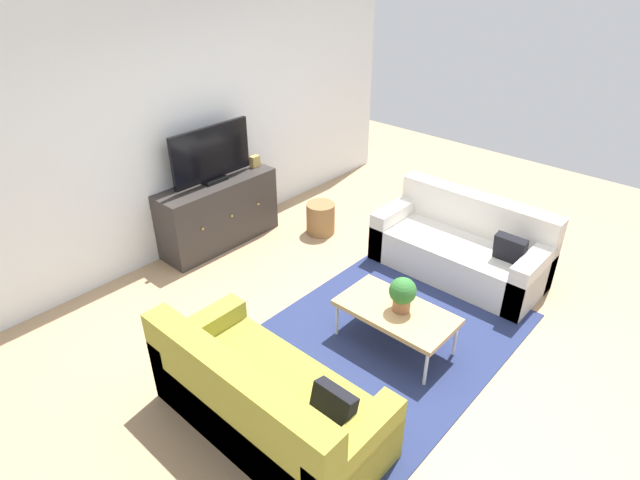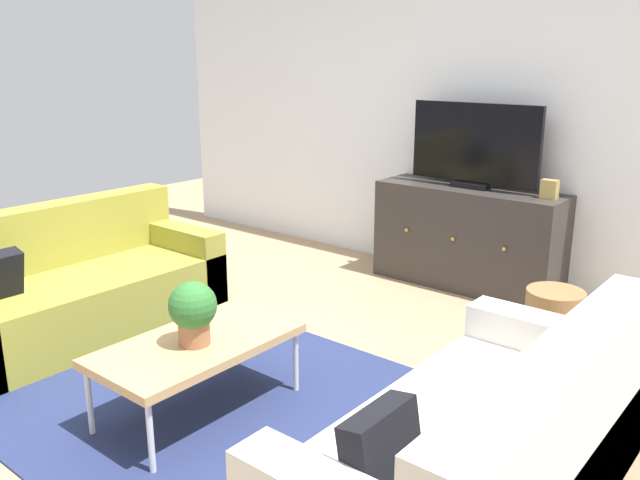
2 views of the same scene
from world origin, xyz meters
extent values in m
plane|color=tan|center=(0.00, 0.00, 0.00)|extent=(10.00, 10.00, 0.00)
cube|color=white|center=(0.00, 2.55, 1.35)|extent=(6.40, 0.12, 2.70)
cube|color=navy|center=(0.00, -0.15, 0.01)|extent=(2.50, 1.90, 0.01)
cube|color=olive|center=(-1.35, -0.10, 0.20)|extent=(0.80, 1.74, 0.40)
cube|color=olive|center=(-1.65, -0.10, 0.40)|extent=(0.20, 1.74, 0.80)
cube|color=olive|center=(-1.35, 0.68, 0.28)|extent=(0.80, 0.18, 0.56)
cube|color=silver|center=(1.35, -0.10, 0.20)|extent=(0.80, 1.74, 0.40)
cube|color=silver|center=(1.65, -0.10, 0.40)|extent=(0.20, 1.74, 0.80)
cube|color=silver|center=(1.35, 0.68, 0.28)|extent=(0.80, 0.18, 0.56)
cube|color=black|center=(1.30, -0.64, 0.52)|extent=(0.15, 0.30, 0.31)
cube|color=tan|center=(-0.03, -0.26, 0.37)|extent=(0.54, 1.00, 0.04)
cylinder|color=silver|center=(-0.26, -0.72, 0.17)|extent=(0.03, 0.03, 0.34)
cylinder|color=silver|center=(0.20, -0.72, 0.17)|extent=(0.03, 0.03, 0.34)
cylinder|color=silver|center=(-0.26, 0.19, 0.17)|extent=(0.03, 0.03, 0.34)
cylinder|color=silver|center=(0.20, 0.19, 0.17)|extent=(0.03, 0.03, 0.34)
cylinder|color=#936042|center=(-0.01, -0.29, 0.44)|extent=(0.15, 0.15, 0.11)
sphere|color=#2D6B2D|center=(-0.01, -0.29, 0.58)|extent=(0.23, 0.23, 0.23)
cube|color=#332D2B|center=(0.10, 2.27, 0.38)|extent=(1.42, 0.44, 0.77)
sphere|color=#B79338|center=(-0.30, 2.04, 0.42)|extent=(0.03, 0.03, 0.03)
sphere|color=#B79338|center=(0.10, 2.04, 0.42)|extent=(0.03, 0.03, 0.03)
sphere|color=#B79338|center=(0.50, 2.04, 0.42)|extent=(0.03, 0.03, 0.03)
cube|color=black|center=(0.10, 2.29, 0.79)|extent=(0.28, 0.16, 0.04)
cube|color=black|center=(0.10, 2.29, 1.10)|extent=(1.00, 0.04, 0.58)
cube|color=tan|center=(0.69, 2.27, 0.83)|extent=(0.11, 0.07, 0.13)
cylinder|color=olive|center=(1.04, 1.56, 0.19)|extent=(0.34, 0.34, 0.38)
camera|label=1|loc=(-3.08, -2.13, 3.12)|focal=29.39mm
camera|label=2|loc=(2.28, -2.13, 1.72)|focal=36.72mm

